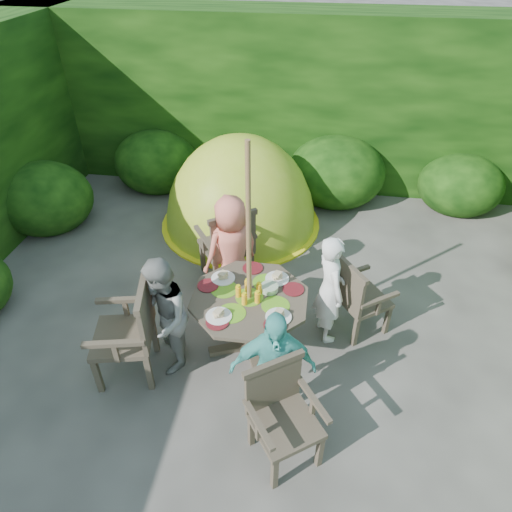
# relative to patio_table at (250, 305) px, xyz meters

# --- Properties ---
(ground) EXTENTS (60.00, 60.00, 0.00)m
(ground) POSITION_rel_patio_table_xyz_m (0.17, -0.13, -0.56)
(ground) COLOR #403E39
(ground) RESTS_ON ground
(hedge_enclosure) EXTENTS (9.00, 9.00, 2.50)m
(hedge_enclosure) POSITION_rel_patio_table_xyz_m (0.17, 1.20, 0.69)
(hedge_enclosure) COLOR black
(hedge_enclosure) RESTS_ON ground
(patio_table) EXTENTS (1.51, 1.51, 0.80)m
(patio_table) POSITION_rel_patio_table_xyz_m (0.00, 0.00, 0.00)
(patio_table) COLOR #3A3226
(patio_table) RESTS_ON ground
(parasol_pole) EXTENTS (0.06, 0.06, 2.20)m
(parasol_pole) POSITION_rel_patio_table_xyz_m (-0.00, -0.00, 0.54)
(parasol_pole) COLOR brown
(parasol_pole) RESTS_ON ground
(garden_chair_right) EXTENTS (0.66, 0.67, 0.85)m
(garden_chair_right) POSITION_rel_patio_table_xyz_m (1.02, 0.42, -0.11)
(garden_chair_right) COLOR #3A3226
(garden_chair_right) RESTS_ON ground
(garden_chair_left) EXTENTS (0.64, 0.69, 0.98)m
(garden_chair_left) POSITION_rel_patio_table_xyz_m (-1.00, -0.44, -0.04)
(garden_chair_left) COLOR #3A3226
(garden_chair_left) RESTS_ON ground
(garden_chair_back) EXTENTS (0.76, 0.74, 0.95)m
(garden_chair_back) POSITION_rel_patio_table_xyz_m (-0.42, 1.01, -0.06)
(garden_chair_back) COLOR #3A3226
(garden_chair_back) RESTS_ON ground
(garden_chair_front) EXTENTS (0.68, 0.66, 0.86)m
(garden_chair_front) POSITION_rel_patio_table_xyz_m (0.41, -1.03, -0.11)
(garden_chair_front) COLOR #3A3226
(garden_chair_front) RESTS_ON ground
(child_right) EXTENTS (0.43, 0.51, 1.20)m
(child_right) POSITION_rel_patio_table_xyz_m (0.73, 0.31, 0.04)
(child_right) COLOR white
(child_right) RESTS_ON ground
(child_left) EXTENTS (0.62, 0.70, 1.21)m
(child_left) POSITION_rel_patio_table_xyz_m (-0.74, -0.31, 0.04)
(child_left) COLOR gray
(child_left) RESTS_ON ground
(child_back) EXTENTS (0.74, 0.71, 1.28)m
(child_back) POSITION_rel_patio_table_xyz_m (-0.32, 0.73, 0.07)
(child_back) COLOR #EF7863
(child_back) RESTS_ON ground
(child_front) EXTENTS (0.74, 0.41, 1.19)m
(child_front) POSITION_rel_patio_table_xyz_m (0.31, -0.74, 0.03)
(child_front) COLOR #52C0B6
(child_front) RESTS_ON ground
(dome_tent) EXTENTS (2.32, 2.32, 2.53)m
(dome_tent) POSITION_rel_patio_table_xyz_m (-0.51, 2.25, -0.56)
(dome_tent) COLOR #A6BE24
(dome_tent) RESTS_ON ground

